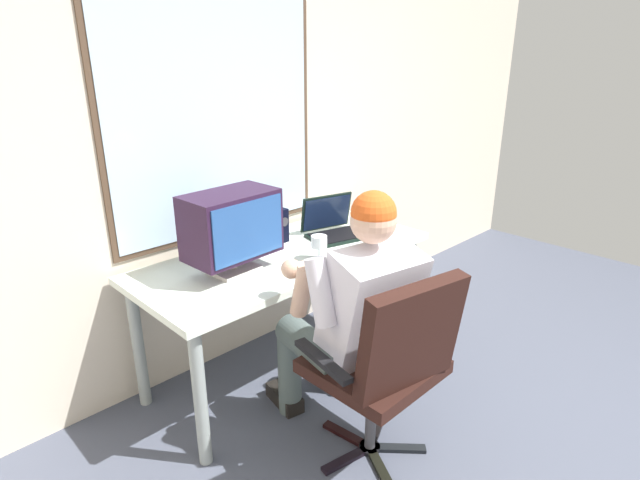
# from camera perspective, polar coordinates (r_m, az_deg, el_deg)

# --- Properties ---
(wall_rear) EXTENTS (5.91, 0.08, 2.70)m
(wall_rear) POSITION_cam_1_polar(r_m,az_deg,el_deg) (3.08, -6.13, 12.60)
(wall_rear) COLOR beige
(wall_rear) RESTS_ON ground
(desk) EXTENTS (1.66, 0.72, 0.73)m
(desk) POSITION_cam_1_polar(r_m,az_deg,el_deg) (2.81, -3.80, -3.05)
(desk) COLOR gray
(desk) RESTS_ON ground
(office_chair) EXTENTS (0.65, 0.59, 0.95)m
(office_chair) POSITION_cam_1_polar(r_m,az_deg,el_deg) (2.20, 7.77, -13.03)
(office_chair) COLOR black
(office_chair) RESTS_ON ground
(person_seated) EXTENTS (0.59, 0.83, 1.26)m
(person_seated) POSITION_cam_1_polar(r_m,az_deg,el_deg) (2.32, 3.58, -8.10)
(person_seated) COLOR #495755
(person_seated) RESTS_ON ground
(crt_monitor) EXTENTS (0.46, 0.29, 0.41)m
(crt_monitor) POSITION_cam_1_polar(r_m,az_deg,el_deg) (2.49, -9.91, 1.62)
(crt_monitor) COLOR beige
(crt_monitor) RESTS_ON desk
(laptop) EXTENTS (0.39, 0.35, 0.23)m
(laptop) POSITION_cam_1_polar(r_m,az_deg,el_deg) (3.03, 1.42, 1.69)
(laptop) COLOR black
(laptop) RESTS_ON desk
(wine_glass) EXTENTS (0.08, 0.08, 0.13)m
(wine_glass) POSITION_cam_1_polar(r_m,az_deg,el_deg) (2.65, -0.10, -0.35)
(wine_glass) COLOR silver
(wine_glass) RESTS_ON desk
(desk_speaker) EXTENTS (0.08, 0.07, 0.20)m
(desk_speaker) POSITION_cam_1_polar(r_m,az_deg,el_deg) (2.91, -4.43, 1.64)
(desk_speaker) COLOR black
(desk_speaker) RESTS_ON desk
(coffee_mug) EXTENTS (0.07, 0.07, 0.10)m
(coffee_mug) POSITION_cam_1_polar(r_m,az_deg,el_deg) (3.07, 7.26, 1.60)
(coffee_mug) COLOR silver
(coffee_mug) RESTS_ON desk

